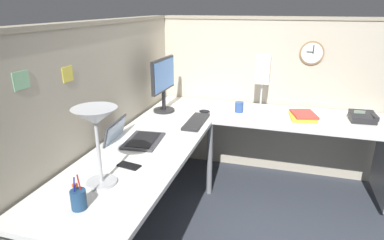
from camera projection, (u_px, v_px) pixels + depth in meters
ground_plane at (222, 205)px, 2.90m from camera, size 6.80×6.80×0.00m
cubicle_wall_back at (106, 125)px, 2.54m from camera, size 2.57×0.12×1.58m
cubicle_wall_right at (267, 96)px, 3.35m from camera, size 0.12×2.37×1.58m
desk at (227, 147)px, 2.54m from camera, size 2.35×2.15×0.73m
monitor at (163, 81)px, 2.98m from camera, size 0.46×0.20×0.50m
laptop at (131, 138)px, 2.40m from camera, size 0.37×0.41×0.22m
keyboard at (196, 122)px, 2.77m from camera, size 0.43×0.14×0.02m
computer_mouse at (204, 111)px, 3.02m from camera, size 0.06×0.10×0.03m
desk_lamp_dome at (96, 123)px, 1.71m from camera, size 0.24×0.24×0.44m
pen_cup at (79, 199)px, 1.59m from camera, size 0.08×0.08×0.18m
cell_phone at (129, 166)px, 2.02m from camera, size 0.09×0.15×0.01m
office_phone at (363, 117)px, 2.80m from camera, size 0.20×0.22×0.11m
book_stack at (303, 116)px, 2.89m from camera, size 0.32×0.26×0.04m
desk_lamp_paper at (263, 71)px, 2.97m from camera, size 0.13×0.13×0.53m
coffee_mug at (239, 107)px, 3.04m from camera, size 0.08×0.08×0.10m
wall_clock at (312, 53)px, 3.04m from camera, size 0.04×0.22×0.22m
pinned_note_leftmost at (21, 81)px, 1.61m from camera, size 0.10×0.00×0.09m
pinned_note_middle at (68, 74)px, 1.95m from camera, size 0.10×0.00×0.09m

